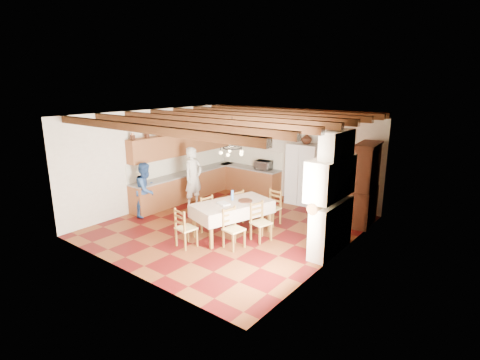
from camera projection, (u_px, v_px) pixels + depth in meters
name	position (u px, v px, depth m)	size (l,w,h in m)	color
floor	(230.00, 226.00, 10.16)	(6.00, 6.50, 0.02)	#4E0C0C
ceiling	(230.00, 114.00, 9.39)	(6.00, 6.50, 0.02)	silver
wall_back	(293.00, 154.00, 12.26)	(6.00, 0.02, 3.00)	beige
wall_front	(124.00, 203.00, 7.29)	(6.00, 0.02, 3.00)	beige
wall_left	(155.00, 158.00, 11.57)	(0.02, 6.50, 3.00)	beige
wall_right	(339.00, 193.00, 7.99)	(0.02, 6.50, 3.00)	beige
ceiling_beams	(230.00, 118.00, 9.42)	(6.00, 6.30, 0.16)	#371B0D
lower_cabinets_left	(188.00, 186.00, 12.46)	(0.60, 4.30, 0.86)	brown
lower_cabinets_back	(249.00, 180.00, 13.22)	(2.30, 0.60, 0.86)	brown
countertop_left	(187.00, 173.00, 12.34)	(0.62, 4.30, 0.04)	slate
countertop_back	(249.00, 168.00, 13.11)	(2.34, 0.62, 0.04)	slate
backsplash_left	(181.00, 162.00, 12.43)	(0.03, 4.30, 0.60)	white
backsplash_back	(254.00, 157.00, 13.24)	(2.30, 0.03, 0.60)	white
upper_cabinets	(183.00, 143.00, 12.17)	(0.35, 4.20, 0.70)	brown
fireplace	(330.00, 193.00, 8.34)	(0.56, 1.60, 2.80)	beige
wall_picture	(338.00, 149.00, 11.23)	(0.34, 0.03, 0.42)	#312017
refrigerator	(304.00, 174.00, 11.91)	(0.96, 0.79, 1.93)	white
hutch	(366.00, 184.00, 10.07)	(0.52, 1.24, 2.24)	#341A0D
dining_table	(232.00, 206.00, 9.41)	(1.54, 2.18, 0.86)	beige
chandelier	(232.00, 148.00, 9.03)	(0.47, 0.47, 0.03)	black
chair_left_near	(203.00, 212.00, 9.83)	(0.42, 0.40, 0.96)	brown
chair_left_far	(234.00, 206.00, 10.30)	(0.42, 0.40, 0.96)	brown
chair_right_near	(234.00, 229.00, 8.72)	(0.42, 0.40, 0.96)	brown
chair_right_far	(261.00, 222.00, 9.13)	(0.42, 0.40, 0.96)	brown
chair_end_near	(186.00, 227.00, 8.80)	(0.42, 0.40, 0.96)	brown
chair_end_far	(272.00, 208.00, 10.18)	(0.42, 0.40, 0.96)	brown
person_man	(193.00, 178.00, 11.46)	(0.69, 0.45, 1.90)	silver
person_woman_blue	(146.00, 189.00, 10.77)	(0.77, 0.60, 1.58)	#2E5293
person_woman_red	(325.00, 210.00, 9.23)	(0.85, 0.35, 1.44)	#AB2424
microwave	(264.00, 165.00, 12.71)	(0.55, 0.37, 0.30)	silver
fridge_vase	(307.00, 138.00, 11.60)	(0.32, 0.32, 0.34)	#341A0D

